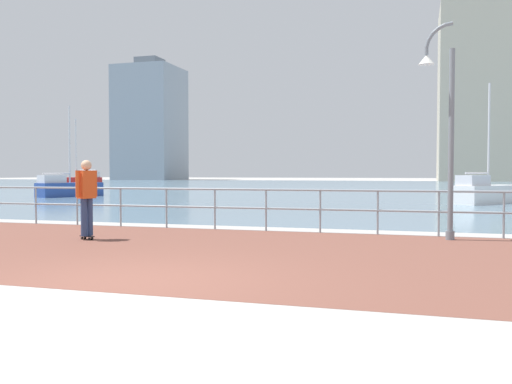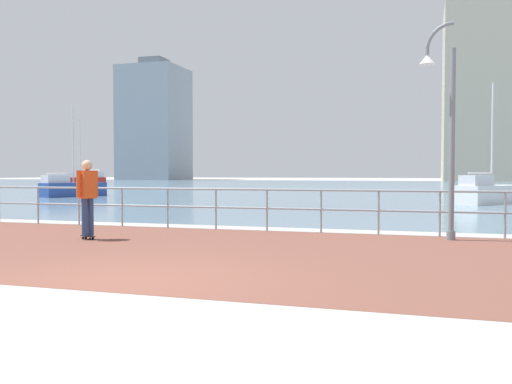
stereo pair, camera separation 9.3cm
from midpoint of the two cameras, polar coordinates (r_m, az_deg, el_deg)
ground at (r=46.78m, az=11.98°, el=0.16°), size 220.00×220.00×0.00m
brick_paving at (r=10.48m, az=-4.74°, el=-6.16°), size 28.00×7.49×0.01m
harbor_water at (r=58.55m, az=12.92°, el=0.52°), size 180.00×88.00×0.00m
waterfront_railing at (r=13.95m, az=0.86°, el=-1.02°), size 25.25×0.06×1.09m
lamppost at (r=12.88m, az=18.77°, el=7.14°), size 0.82×0.36×4.82m
skateboarder at (r=12.69m, az=-17.49°, el=0.02°), size 0.41×0.55×1.78m
sailboat_blue at (r=28.51m, az=22.83°, el=-0.02°), size 3.58×4.02×5.80m
sailboat_yellow at (r=35.86m, az=-19.14°, el=0.40°), size 2.72×4.22×5.68m
sailboat_gray at (r=56.45m, az=-18.17°, el=1.08°), size 4.91×1.73×6.80m
tower_steel at (r=119.18m, az=-11.02°, el=7.08°), size 12.38×12.18×25.74m
tower_slate at (r=106.89m, az=22.90°, el=9.46°), size 16.15×14.51×32.88m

